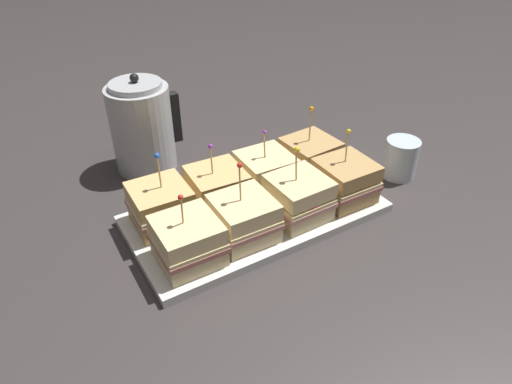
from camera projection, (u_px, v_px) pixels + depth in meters
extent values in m
plane|color=#383333|center=(256.00, 217.00, 0.96)|extent=(6.00, 6.00, 0.00)
cube|color=silver|center=(256.00, 215.00, 0.96)|extent=(0.52, 0.27, 0.01)
cube|color=silver|center=(256.00, 212.00, 0.95)|extent=(0.52, 0.27, 0.01)
cube|color=beige|center=(189.00, 252.00, 0.82)|extent=(0.11, 0.11, 0.03)
cube|color=#B26B60|center=(188.00, 243.00, 0.81)|extent=(0.11, 0.11, 0.01)
cube|color=beige|center=(188.00, 239.00, 0.80)|extent=(0.11, 0.11, 0.01)
cube|color=beige|center=(187.00, 230.00, 0.79)|extent=(0.11, 0.11, 0.03)
cylinder|color=tan|center=(182.00, 213.00, 0.77)|extent=(0.00, 0.01, 0.07)
sphere|color=red|center=(181.00, 197.00, 0.75)|extent=(0.01, 0.01, 0.01)
cube|color=beige|center=(244.00, 229.00, 0.87)|extent=(0.11, 0.11, 0.03)
cube|color=tan|center=(244.00, 220.00, 0.86)|extent=(0.12, 0.12, 0.01)
cube|color=beige|center=(244.00, 217.00, 0.85)|extent=(0.11, 0.11, 0.01)
cube|color=beige|center=(243.00, 208.00, 0.84)|extent=(0.11, 0.11, 0.03)
cylinder|color=tan|center=(240.00, 185.00, 0.82)|extent=(0.00, 0.01, 0.09)
sphere|color=red|center=(240.00, 165.00, 0.79)|extent=(0.01, 0.01, 0.01)
cube|color=beige|center=(298.00, 209.00, 0.92)|extent=(0.11, 0.11, 0.03)
cube|color=tan|center=(298.00, 200.00, 0.91)|extent=(0.12, 0.12, 0.01)
cube|color=beige|center=(298.00, 197.00, 0.91)|extent=(0.11, 0.11, 0.01)
cylinder|color=red|center=(304.00, 199.00, 0.89)|extent=(0.07, 0.07, 0.00)
cube|color=beige|center=(299.00, 186.00, 0.89)|extent=(0.11, 0.11, 0.03)
cylinder|color=tan|center=(296.00, 167.00, 0.87)|extent=(0.00, 0.01, 0.08)
sphere|color=yellow|center=(297.00, 150.00, 0.85)|extent=(0.01, 0.01, 0.01)
cube|color=tan|center=(343.00, 191.00, 0.98)|extent=(0.11, 0.11, 0.03)
cube|color=#B26B60|center=(344.00, 183.00, 0.96)|extent=(0.11, 0.11, 0.01)
cube|color=beige|center=(345.00, 180.00, 0.96)|extent=(0.11, 0.11, 0.01)
cylinder|color=red|center=(351.00, 182.00, 0.94)|extent=(0.07, 0.07, 0.00)
cube|color=tan|center=(346.00, 170.00, 0.94)|extent=(0.11, 0.11, 0.03)
cylinder|color=tan|center=(346.00, 148.00, 0.92)|extent=(0.00, 0.01, 0.08)
sphere|color=yellow|center=(349.00, 131.00, 0.90)|extent=(0.01, 0.01, 0.01)
cube|color=tan|center=(162.00, 216.00, 0.91)|extent=(0.11, 0.11, 0.03)
cube|color=tan|center=(161.00, 207.00, 0.89)|extent=(0.12, 0.12, 0.01)
cube|color=beige|center=(160.00, 204.00, 0.89)|extent=(0.11, 0.11, 0.01)
cube|color=#E0B771|center=(159.00, 195.00, 0.88)|extent=(0.11, 0.11, 0.03)
cylinder|color=tan|center=(159.00, 174.00, 0.85)|extent=(0.00, 0.00, 0.08)
sphere|color=blue|center=(157.00, 156.00, 0.83)|extent=(0.01, 0.01, 0.01)
cube|color=tan|center=(218.00, 199.00, 0.95)|extent=(0.11, 0.11, 0.03)
cube|color=#B26B60|center=(217.00, 190.00, 0.94)|extent=(0.12, 0.12, 0.01)
cube|color=beige|center=(217.00, 187.00, 0.94)|extent=(0.12, 0.12, 0.01)
cube|color=#E0B771|center=(216.00, 178.00, 0.93)|extent=(0.11, 0.11, 0.03)
cylinder|color=tan|center=(212.00, 162.00, 0.90)|extent=(0.00, 0.01, 0.07)
sphere|color=purple|center=(211.00, 146.00, 0.88)|extent=(0.01, 0.01, 0.01)
cube|color=beige|center=(265.00, 182.00, 1.01)|extent=(0.11, 0.11, 0.03)
cube|color=#B26B60|center=(265.00, 174.00, 0.99)|extent=(0.12, 0.12, 0.01)
cube|color=beige|center=(265.00, 171.00, 0.99)|extent=(0.11, 0.11, 0.01)
cube|color=beige|center=(266.00, 162.00, 0.98)|extent=(0.11, 0.11, 0.03)
cylinder|color=tan|center=(264.00, 147.00, 0.95)|extent=(0.00, 0.01, 0.07)
sphere|color=purple|center=(265.00, 132.00, 0.93)|extent=(0.01, 0.01, 0.01)
cube|color=tan|center=(309.00, 166.00, 1.06)|extent=(0.11, 0.11, 0.03)
cube|color=tan|center=(310.00, 158.00, 1.05)|extent=(0.12, 0.12, 0.01)
cube|color=beige|center=(310.00, 155.00, 1.04)|extent=(0.12, 0.12, 0.01)
cube|color=tan|center=(311.00, 147.00, 1.03)|extent=(0.11, 0.11, 0.03)
cylinder|color=tan|center=(310.00, 127.00, 1.00)|extent=(0.00, 0.00, 0.09)
sphere|color=orange|center=(311.00, 109.00, 0.98)|extent=(0.01, 0.01, 0.01)
cylinder|color=#B7BABF|center=(142.00, 129.00, 1.07)|extent=(0.14, 0.14, 0.20)
cylinder|color=#B7BABF|center=(135.00, 85.00, 1.01)|extent=(0.12, 0.12, 0.01)
sphere|color=black|center=(134.00, 78.00, 1.00)|extent=(0.02, 0.02, 0.02)
cube|color=black|center=(175.00, 117.00, 1.10)|extent=(0.02, 0.02, 0.12)
cylinder|color=silver|center=(401.00, 158.00, 1.07)|extent=(0.08, 0.08, 0.09)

